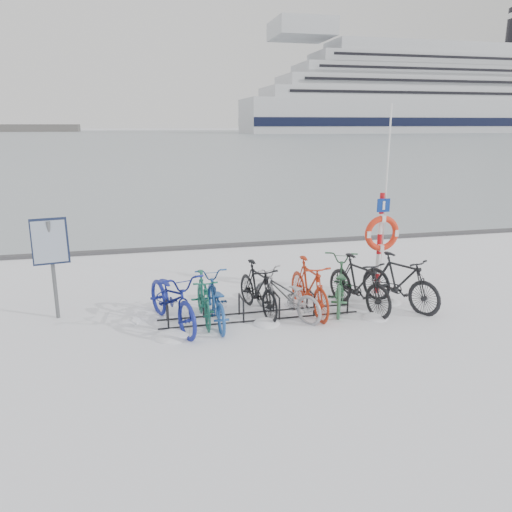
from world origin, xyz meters
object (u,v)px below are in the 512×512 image
at_px(info_board, 50,247).
at_px(lifebuoy_station, 381,233).
at_px(cruise_ferry, 423,99).
at_px(bike_rack, 259,308).

xyz_separation_m(info_board, lifebuoy_station, (6.88, -0.05, -0.05)).
height_order(lifebuoy_station, cruise_ferry, cruise_ferry).
xyz_separation_m(bike_rack, info_board, (-3.91, 0.84, 1.27)).
distance_m(info_board, lifebuoy_station, 6.88).
bearing_deg(lifebuoy_station, bike_rack, -165.15).
bearing_deg(info_board, bike_rack, -22.22).
bearing_deg(info_board, lifebuoy_station, -10.53).
height_order(info_board, lifebuoy_station, lifebuoy_station).
xyz_separation_m(bike_rack, lifebuoy_station, (2.97, 0.79, 1.21)).
bearing_deg(bike_rack, cruise_ferry, 58.40).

